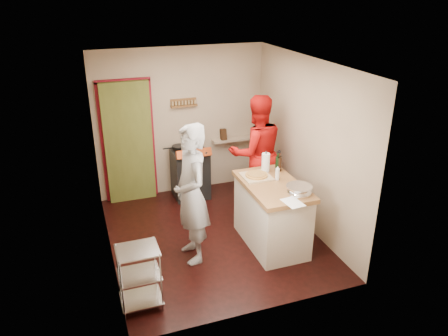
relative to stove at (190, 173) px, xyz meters
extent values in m
plane|color=black|center=(-0.05, -1.42, -0.45)|extent=(3.50, 3.50, 0.00)
cube|color=tan|center=(-0.05, 0.33, 0.85)|extent=(3.00, 0.04, 2.60)
cube|color=#565B23|center=(-1.00, 0.38, 0.60)|extent=(0.80, 0.40, 2.10)
cube|color=maroon|center=(-1.42, 0.31, 0.60)|extent=(0.06, 0.06, 2.10)
cube|color=maroon|center=(-0.58, 0.31, 0.60)|extent=(0.06, 0.06, 2.10)
cube|color=maroon|center=(-1.00, 0.31, 1.65)|extent=(0.90, 0.06, 0.06)
cube|color=brown|center=(0.00, 0.28, 1.15)|extent=(0.46, 0.09, 0.03)
cube|color=brown|center=(0.00, 0.32, 1.21)|extent=(0.46, 0.02, 0.12)
cube|color=olive|center=(0.00, 0.28, 1.21)|extent=(0.42, 0.04, 0.07)
cube|color=tan|center=(0.90, 0.23, 0.45)|extent=(0.80, 0.18, 0.04)
cube|color=black|center=(0.70, 0.23, 0.57)|extent=(0.10, 0.14, 0.22)
cube|color=tan|center=(-1.55, -1.42, 0.85)|extent=(0.04, 3.50, 2.60)
cube|color=tan|center=(1.45, -1.42, 0.85)|extent=(0.04, 3.50, 2.60)
cube|color=white|center=(-0.05, -1.42, 2.16)|extent=(3.00, 3.50, 0.02)
cube|color=black|center=(0.00, 0.01, -0.05)|extent=(0.60, 0.55, 0.80)
cube|color=black|center=(0.00, 0.01, 0.38)|extent=(0.60, 0.55, 0.06)
cube|color=#983916|center=(0.00, -0.27, 0.47)|extent=(0.60, 0.15, 0.17)
cylinder|color=black|center=(-0.15, 0.14, 0.46)|extent=(0.26, 0.26, 0.05)
cylinder|color=silver|center=(-1.55, -2.80, -0.05)|extent=(0.02, 0.02, 0.80)
cylinder|color=silver|center=(-1.11, -2.80, -0.05)|extent=(0.02, 0.02, 0.80)
cylinder|color=silver|center=(-1.55, -2.44, -0.05)|extent=(0.02, 0.02, 0.80)
cylinder|color=silver|center=(-1.11, -2.44, -0.05)|extent=(0.02, 0.02, 0.80)
cube|color=silver|center=(-1.33, -2.62, -0.35)|extent=(0.48, 0.40, 0.02)
cube|color=silver|center=(-1.33, -2.62, 0.00)|extent=(0.48, 0.40, 0.02)
cube|color=silver|center=(-1.33, -2.62, 0.33)|extent=(0.48, 0.40, 0.02)
cube|color=beige|center=(0.69, -1.89, 0.00)|extent=(0.69, 1.22, 0.90)
cube|color=brown|center=(0.69, -1.89, 0.48)|extent=(0.76, 1.28, 0.06)
cube|color=tan|center=(0.56, -1.61, 0.53)|extent=(0.40, 0.40, 0.02)
cylinder|color=#C0813C|center=(0.56, -1.61, 0.55)|extent=(0.32, 0.32, 0.02)
ellipsoid|color=silver|center=(0.89, -2.28, 0.57)|extent=(0.35, 0.35, 0.11)
cylinder|color=white|center=(0.78, -1.45, 0.66)|extent=(0.12, 0.12, 0.28)
cylinder|color=silver|center=(0.81, -1.78, 0.60)|extent=(0.06, 0.06, 0.17)
cube|color=white|center=(0.69, -2.49, 0.52)|extent=(0.24, 0.32, 0.00)
cylinder|color=black|center=(0.99, -1.46, 0.67)|extent=(0.08, 0.08, 0.31)
cylinder|color=black|center=(0.98, -1.50, 0.67)|extent=(0.08, 0.08, 0.31)
cylinder|color=black|center=(0.96, -1.49, 0.67)|extent=(0.08, 0.08, 0.31)
imported|color=#A3A3A7|center=(-0.47, -1.84, 0.52)|extent=(0.50, 0.73, 1.94)
imported|color=#B00D0B|center=(0.95, -0.71, 0.52)|extent=(0.97, 0.77, 1.94)
camera|label=1|loc=(-1.78, -6.87, 3.11)|focal=35.00mm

